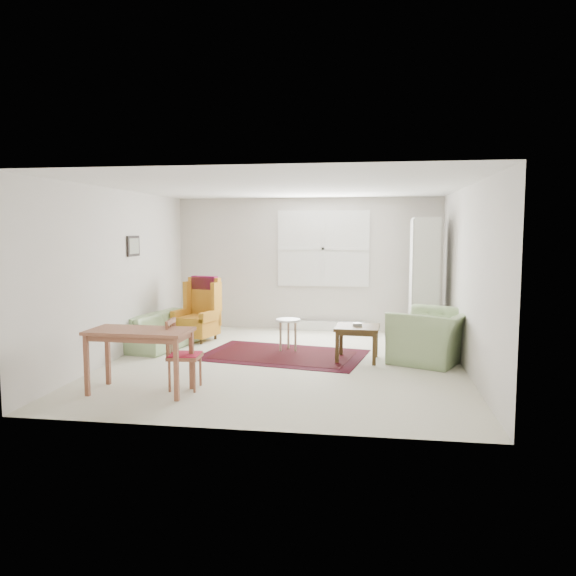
# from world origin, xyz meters

# --- Properties ---
(room) EXTENTS (5.04, 5.54, 2.51)m
(room) POSITION_xyz_m (0.02, 0.21, 1.26)
(room) COLOR beige
(room) RESTS_ON ground
(rug) EXTENTS (2.64, 1.94, 0.02)m
(rug) POSITION_xyz_m (-0.10, 0.46, 0.01)
(rug) COLOR black
(rug) RESTS_ON ground
(sofa) EXTENTS (1.06, 1.93, 0.74)m
(sofa) POSITION_xyz_m (-2.10, 0.93, 0.37)
(sofa) COLOR #8AA56E
(sofa) RESTS_ON ground
(armchair) EXTENTS (1.40, 1.47, 0.90)m
(armchair) POSITION_xyz_m (2.10, 0.39, 0.45)
(armchair) COLOR #8AA56E
(armchair) RESTS_ON ground
(wingback_chair) EXTENTS (0.78, 0.81, 1.10)m
(wingback_chair) POSITION_xyz_m (-1.75, 1.35, 0.55)
(wingback_chair) COLOR #C07C1D
(wingback_chair) RESTS_ON ground
(coffee_table) EXTENTS (0.66, 0.66, 0.51)m
(coffee_table) POSITION_xyz_m (1.02, 0.31, 0.26)
(coffee_table) COLOR #412C14
(coffee_table) RESTS_ON ground
(stool) EXTENTS (0.50, 0.50, 0.51)m
(stool) POSITION_xyz_m (-0.07, 0.78, 0.26)
(stool) COLOR white
(stool) RESTS_ON ground
(cabinet) EXTENTS (0.45, 0.85, 2.11)m
(cabinet) POSITION_xyz_m (2.10, 1.87, 1.05)
(cabinet) COLOR silver
(cabinet) RESTS_ON ground
(desk) EXTENTS (1.20, 0.62, 0.75)m
(desk) POSITION_xyz_m (-1.45, -1.71, 0.37)
(desk) COLOR #93563B
(desk) RESTS_ON ground
(desk_chair) EXTENTS (0.39, 0.39, 0.84)m
(desk_chair) POSITION_xyz_m (-0.98, -1.49, 0.42)
(desk_chair) COLOR #93563B
(desk_chair) RESTS_ON ground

